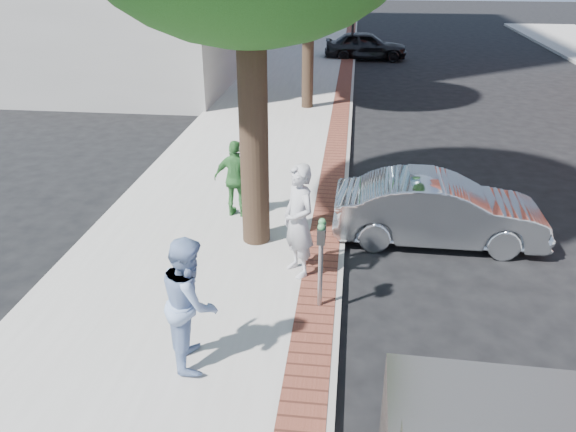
# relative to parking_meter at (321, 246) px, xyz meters

# --- Properties ---
(ground) EXTENTS (120.00, 120.00, 0.00)m
(ground) POSITION_rel_parking_meter_xyz_m (-0.76, 0.17, -1.21)
(ground) COLOR black
(ground) RESTS_ON ground
(sidewalk) EXTENTS (5.00, 60.00, 0.15)m
(sidewalk) POSITION_rel_parking_meter_xyz_m (-2.26, 8.17, -1.13)
(sidewalk) COLOR #9E9991
(sidewalk) RESTS_ON ground
(brick_strip) EXTENTS (0.60, 60.00, 0.01)m
(brick_strip) POSITION_rel_parking_meter_xyz_m (-0.06, 8.17, -1.05)
(brick_strip) COLOR brown
(brick_strip) RESTS_ON sidewalk
(curb) EXTENTS (0.10, 60.00, 0.15)m
(curb) POSITION_rel_parking_meter_xyz_m (0.29, 8.17, -1.13)
(curb) COLOR gray
(curb) RESTS_ON ground
(office_base) EXTENTS (18.20, 22.20, 4.00)m
(office_base) POSITION_rel_parking_meter_xyz_m (-13.76, 22.17, 0.79)
(office_base) COLOR gray
(office_base) RESTS_ON ground
(signal_near) EXTENTS (0.70, 0.15, 3.80)m
(signal_near) POSITION_rel_parking_meter_xyz_m (0.14, 22.17, 1.05)
(signal_near) COLOR black
(signal_near) RESTS_ON ground
(parking_meter) EXTENTS (0.12, 0.32, 1.47)m
(parking_meter) POSITION_rel_parking_meter_xyz_m (0.00, 0.00, 0.00)
(parking_meter) COLOR gray
(parking_meter) RESTS_ON sidewalk
(person_gray) EXTENTS (0.81, 0.86, 1.98)m
(person_gray) POSITION_rel_parking_meter_xyz_m (-0.43, 0.94, -0.07)
(person_gray) COLOR #ACACB1
(person_gray) RESTS_ON sidewalk
(person_officer) EXTENTS (0.90, 1.05, 1.85)m
(person_officer) POSITION_rel_parking_meter_xyz_m (-1.61, -1.46, -0.13)
(person_officer) COLOR #86A1CF
(person_officer) RESTS_ON sidewalk
(person_green) EXTENTS (0.98, 0.48, 1.62)m
(person_green) POSITION_rel_parking_meter_xyz_m (-1.93, 3.12, -0.24)
(person_green) COLOR #3A803C
(person_green) RESTS_ON sidewalk
(sedan_silver) EXTENTS (4.03, 1.44, 1.32)m
(sedan_silver) POSITION_rel_parking_meter_xyz_m (2.11, 2.72, -0.54)
(sedan_silver) COLOR #B5B8BC
(sedan_silver) RESTS_ON ground
(bg_car) EXTENTS (4.27, 1.90, 1.43)m
(bg_car) POSITION_rel_parking_meter_xyz_m (0.84, 22.62, -0.49)
(bg_car) COLOR black
(bg_car) RESTS_ON ground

